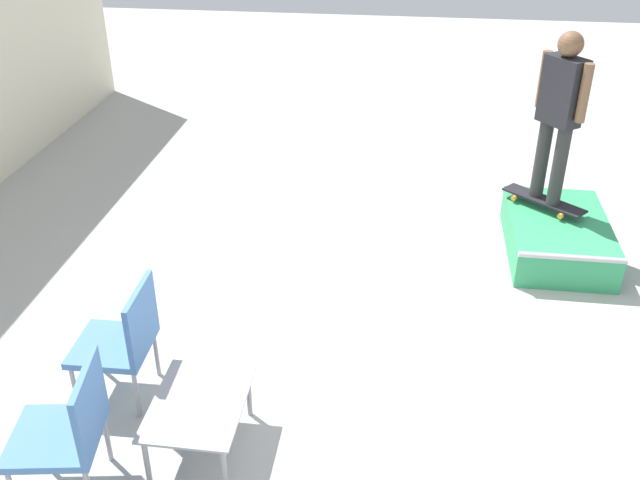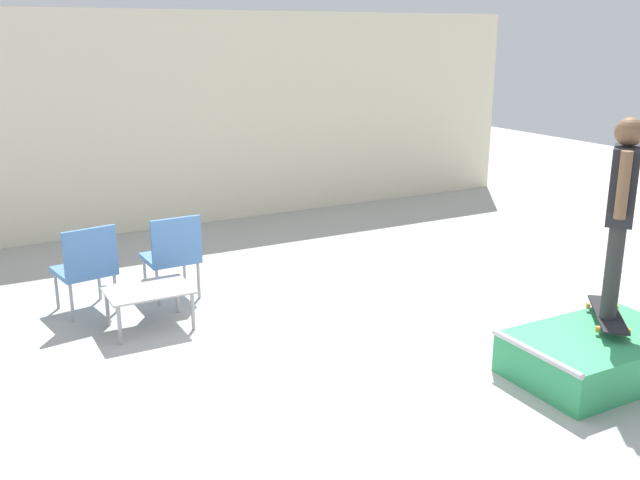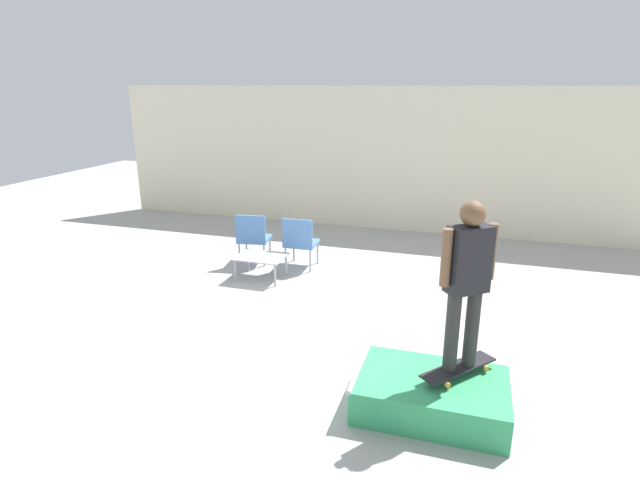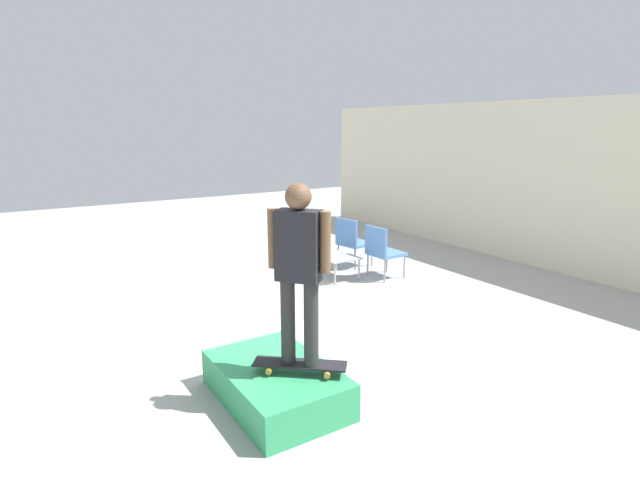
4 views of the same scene
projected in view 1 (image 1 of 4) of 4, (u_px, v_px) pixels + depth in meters
ground_plane at (425, 353)px, 5.58m from camera, size 24.00×24.00×0.00m
skate_ramp_box at (557, 236)px, 6.86m from camera, size 1.44×0.92×0.38m
skateboard_on_ramp at (544, 200)px, 6.95m from camera, size 0.70×0.77×0.07m
person_skater at (560, 106)px, 6.47m from camera, size 0.47×0.39×1.62m
coffee_table at (199, 408)px, 4.56m from camera, size 0.78×0.59×0.39m
patio_chair_left at (69, 427)px, 4.19m from camera, size 0.60×0.60×0.91m
patio_chair_right at (124, 337)px, 4.94m from camera, size 0.53×0.53×0.91m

